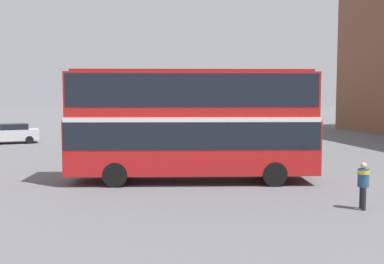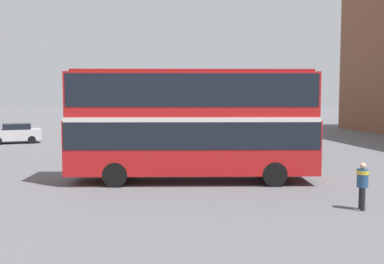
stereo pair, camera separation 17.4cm
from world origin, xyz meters
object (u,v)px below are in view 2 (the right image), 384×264
at_px(pedestrian_foreground, 362,181).
at_px(double_decker_bus, 192,118).
at_px(parked_car_kerb_near, 277,140).
at_px(parked_car_kerb_far, 15,133).

bearing_deg(pedestrian_foreground, double_decker_bus, -37.28).
distance_m(double_decker_bus, parked_car_kerb_near, 11.48).
xyz_separation_m(double_decker_bus, parked_car_kerb_near, (7.03, 8.88, -1.92)).
height_order(double_decker_bus, parked_car_kerb_far, double_decker_bus).
height_order(double_decker_bus, pedestrian_foreground, double_decker_bus).
relative_size(pedestrian_foreground, parked_car_kerb_far, 0.37).
height_order(parked_car_kerb_near, parked_car_kerb_far, parked_car_kerb_near).
distance_m(pedestrian_foreground, parked_car_kerb_far, 28.37).
relative_size(double_decker_bus, parked_car_kerb_far, 2.54).
xyz_separation_m(pedestrian_foreground, parked_car_kerb_far, (-15.94, 23.47, -0.17)).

